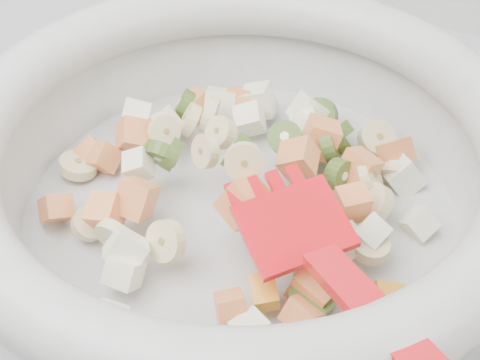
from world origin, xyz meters
The scene contains 1 object.
mixing_bowl centered at (-0.19, 1.40, 0.96)m, with size 0.42×0.38×0.12m.
Camera 1 is at (-0.02, 1.08, 1.27)m, focal length 55.00 mm.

